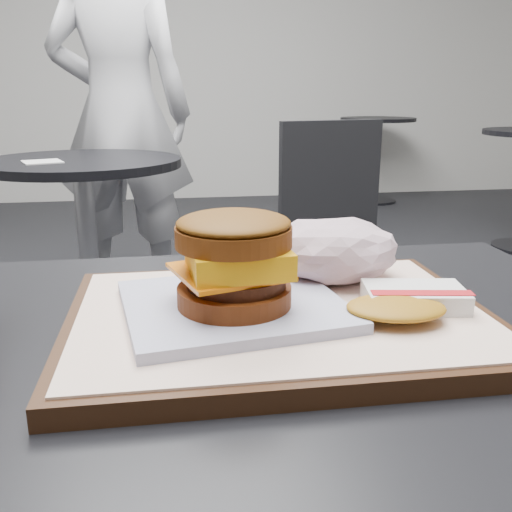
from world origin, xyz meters
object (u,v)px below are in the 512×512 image
object	(u,v)px
hash_brown	(406,302)
neighbor_chair	(297,223)
serving_tray	(279,319)
neighbor_table	(86,214)
breakfast_sandwich	(234,272)
crumpled_wrapper	(332,250)
patron	(120,113)

from	to	relation	value
hash_brown	neighbor_chair	xyz separation A→B (m)	(0.26, 1.56, -0.29)
serving_tray	neighbor_table	xyz separation A→B (m)	(-0.40, 1.61, -0.23)
breakfast_sandwich	hash_brown	bearing A→B (deg)	-7.74
neighbor_table	serving_tray	bearing A→B (deg)	-76.14
neighbor_table	hash_brown	bearing A→B (deg)	-72.78
serving_tray	neighbor_chair	distance (m)	1.60
serving_tray	hash_brown	world-z (taller)	hash_brown
serving_tray	breakfast_sandwich	xyz separation A→B (m)	(-0.04, -0.00, 0.05)
hash_brown	crumpled_wrapper	bearing A→B (deg)	111.54
neighbor_table	patron	distance (m)	0.71
patron	neighbor_table	bearing A→B (deg)	91.01
hash_brown	crumpled_wrapper	distance (m)	0.11
breakfast_sandwich	neighbor_table	bearing A→B (deg)	102.42
serving_tray	patron	xyz separation A→B (m)	(-0.30, 2.23, 0.10)
crumpled_wrapper	neighbor_chair	size ratio (longest dim) A/B	0.16
serving_tray	neighbor_chair	size ratio (longest dim) A/B	0.43
breakfast_sandwich	patron	distance (m)	2.25
breakfast_sandwich	neighbor_chair	world-z (taller)	breakfast_sandwich
serving_tray	neighbor_chair	bearing A→B (deg)	76.57
neighbor_chair	hash_brown	bearing A→B (deg)	-99.33
hash_brown	breakfast_sandwich	bearing A→B (deg)	172.26
serving_tray	neighbor_table	bearing A→B (deg)	103.86
serving_tray	hash_brown	xyz separation A→B (m)	(0.11, -0.03, 0.02)
breakfast_sandwich	hash_brown	distance (m)	0.16
neighbor_table	neighbor_chair	world-z (taller)	neighbor_chair
hash_brown	neighbor_chair	size ratio (longest dim) A/B	0.14
neighbor_chair	serving_tray	bearing A→B (deg)	-103.43
serving_tray	breakfast_sandwich	distance (m)	0.06
crumpled_wrapper	serving_tray	bearing A→B (deg)	-132.17
crumpled_wrapper	neighbor_table	xyz separation A→B (m)	(-0.47, 1.54, -0.27)
serving_tray	hash_brown	size ratio (longest dim) A/B	3.04
serving_tray	breakfast_sandwich	size ratio (longest dim) A/B	1.78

